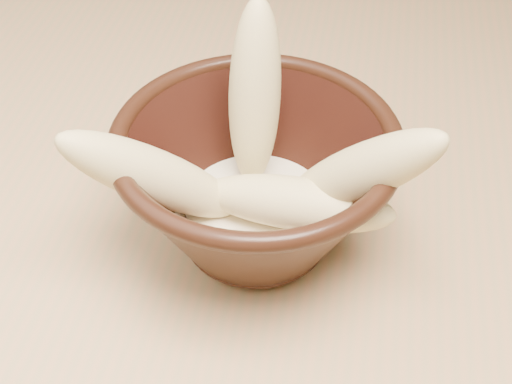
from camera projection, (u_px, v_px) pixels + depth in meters
table at (372, 192)px, 0.73m from camera, size 1.20×0.80×0.75m
bowl at (256, 182)px, 0.53m from camera, size 0.21×0.21×0.11m
milk_puddle at (256, 209)px, 0.55m from camera, size 0.12×0.12×0.02m
banana_upright at (255, 95)px, 0.53m from camera, size 0.04×0.07×0.15m
banana_left at (155, 177)px, 0.50m from camera, size 0.15×0.10×0.13m
banana_right at (358, 174)px, 0.49m from camera, size 0.14×0.09×0.14m
banana_across at (296, 203)px, 0.51m from camera, size 0.15×0.05×0.05m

